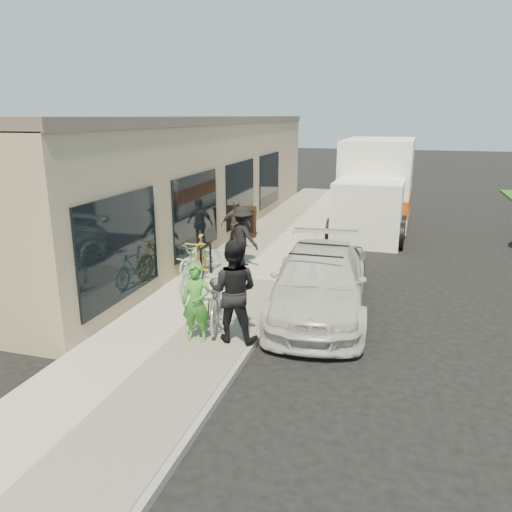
# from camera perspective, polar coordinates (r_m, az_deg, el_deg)

# --- Properties ---
(ground) EXTENTS (120.00, 120.00, 0.00)m
(ground) POSITION_cam_1_polar(r_m,az_deg,el_deg) (9.98, 3.04, -9.43)
(ground) COLOR black
(ground) RESTS_ON ground
(sidewalk) EXTENTS (3.00, 34.00, 0.15)m
(sidewalk) POSITION_cam_1_polar(r_m,az_deg,el_deg) (13.16, -2.39, -2.75)
(sidewalk) COLOR #B0A99E
(sidewalk) RESTS_ON ground
(curb) EXTENTS (0.12, 34.00, 0.13)m
(curb) POSITION_cam_1_polar(r_m,az_deg,el_deg) (12.77, 4.22, -3.41)
(curb) COLOR gray
(curb) RESTS_ON ground
(storefront) EXTENTS (3.60, 20.00, 4.22)m
(storefront) POSITION_cam_1_polar(r_m,az_deg,el_deg) (18.43, -7.09, 9.01)
(storefront) COLOR tan
(storefront) RESTS_ON ground
(bike_rack) EXTENTS (0.11, 0.59, 0.83)m
(bike_rack) POSITION_cam_1_polar(r_m,az_deg,el_deg) (13.15, -5.75, -0.19)
(bike_rack) COLOR black
(bike_rack) RESTS_ON sidewalk
(sandwich_board) EXTENTS (0.73, 0.74, 1.04)m
(sandwich_board) POSITION_cam_1_polar(r_m,az_deg,el_deg) (17.32, -1.10, 3.87)
(sandwich_board) COLOR black
(sandwich_board) RESTS_ON sidewalk
(sedan_white) EXTENTS (2.50, 5.14, 1.48)m
(sedan_white) POSITION_cam_1_polar(r_m,az_deg,el_deg) (11.07, 7.21, -2.94)
(sedan_white) COLOR silver
(sedan_white) RESTS_ON ground
(sedan_silver) EXTENTS (1.50, 3.08, 1.01)m
(sedan_silver) POSITION_cam_1_polar(r_m,az_deg,el_deg) (13.02, 9.04, -1.14)
(sedan_silver) COLOR #959499
(sedan_silver) RESTS_ON ground
(moving_truck) EXTENTS (2.75, 6.92, 3.37)m
(moving_truck) POSITION_cam_1_polar(r_m,az_deg,el_deg) (20.08, 13.51, 7.44)
(moving_truck) COLOR white
(moving_truck) RESTS_ON ground
(tandem_bike) EXTENTS (1.36, 2.26, 1.12)m
(tandem_bike) POSITION_cam_1_polar(r_m,az_deg,el_deg) (10.18, -4.60, -4.61)
(tandem_bike) COLOR #BDBDC0
(tandem_bike) RESTS_ON sidewalk
(woman_rider) EXTENTS (0.58, 0.41, 1.50)m
(woman_rider) POSITION_cam_1_polar(r_m,az_deg,el_deg) (9.36, -6.85, -5.30)
(woman_rider) COLOR green
(woman_rider) RESTS_ON sidewalk
(man_standing) EXTENTS (0.99, 0.79, 1.94)m
(man_standing) POSITION_cam_1_polar(r_m,az_deg,el_deg) (9.25, -2.62, -3.99)
(man_standing) COLOR black
(man_standing) RESTS_ON sidewalk
(cruiser_bike_a) EXTENTS (0.55, 1.60, 0.95)m
(cruiser_bike_a) POSITION_cam_1_polar(r_m,az_deg,el_deg) (12.08, -7.42, -1.83)
(cruiser_bike_a) COLOR #8CD2C8
(cruiser_bike_a) RESTS_ON sidewalk
(cruiser_bike_b) EXTENTS (1.07, 1.66, 0.82)m
(cruiser_bike_b) POSITION_cam_1_polar(r_m,az_deg,el_deg) (13.47, -6.32, -0.22)
(cruiser_bike_b) COLOR #8CD2C8
(cruiser_bike_b) RESTS_ON sidewalk
(cruiser_bike_c) EXTENTS (0.84, 1.90, 1.10)m
(cruiser_bike_c) POSITION_cam_1_polar(r_m,az_deg,el_deg) (12.97, -6.55, -0.22)
(cruiser_bike_c) COLOR gold
(cruiser_bike_c) RESTS_ON sidewalk
(bystander_a) EXTENTS (1.25, 1.05, 1.68)m
(bystander_a) POSITION_cam_1_polar(r_m,az_deg,el_deg) (14.00, -1.55, 2.29)
(bystander_a) COLOR black
(bystander_a) RESTS_ON sidewalk
(bystander_b) EXTENTS (0.99, 0.57, 1.59)m
(bystander_b) POSITION_cam_1_polar(r_m,az_deg,el_deg) (15.56, -2.31, 3.50)
(bystander_b) COLOR brown
(bystander_b) RESTS_ON sidewalk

